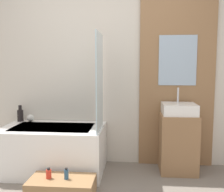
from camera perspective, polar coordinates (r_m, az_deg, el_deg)
wall_tiled_back at (r=3.59m, az=-0.96°, el=5.93°), size 4.20×0.06×2.60m
wall_wood_accent at (r=3.56m, az=13.99°, el=5.82°), size 0.98×0.04×2.60m
bathtub at (r=3.46m, az=-12.67°, el=-11.21°), size 1.27×0.76×0.58m
glass_shower_screen at (r=3.09m, az=-2.74°, el=3.09°), size 0.01×0.55×1.15m
wooden_step_bench at (r=2.91m, az=-10.87°, el=-18.94°), size 0.67×0.37×0.18m
vanity_cabinet at (r=3.47m, az=14.17°, el=-9.89°), size 0.45×0.43×0.74m
sink at (r=3.38m, az=14.38°, el=-2.74°), size 0.41×0.38×0.33m
vase_tall_dark at (r=3.83m, az=-19.33°, el=-3.88°), size 0.08×0.08×0.22m
vase_round_light at (r=3.77m, az=-17.30°, el=-4.61°), size 0.10×0.10×0.10m
bottle_soap_primary at (r=2.89m, az=-13.61°, el=-16.11°), size 0.06×0.06×0.11m
bottle_soap_secondary at (r=2.84m, az=-9.91°, el=-16.39°), size 0.04×0.04×0.12m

